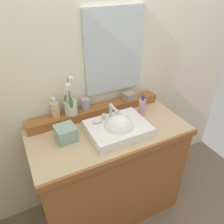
# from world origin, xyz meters

# --- Properties ---
(floor) EXTENTS (2.91, 3.74, 0.10)m
(floor) POSITION_xyz_m (0.00, 0.00, -0.05)
(floor) COLOR #73604F
(floor) RESTS_ON ground
(wall_back) EXTENTS (2.91, 0.20, 2.52)m
(wall_back) POSITION_xyz_m (0.00, 0.39, 1.26)
(wall_back) COLOR beige
(wall_back) RESTS_ON ground
(vanity_cabinet) EXTENTS (1.14, 0.58, 0.88)m
(vanity_cabinet) POSITION_xyz_m (0.00, -0.00, 0.44)
(vanity_cabinet) COLOR #975628
(vanity_cabinet) RESTS_ON ground
(back_ledge) EXTENTS (1.07, 0.10, 0.07)m
(back_ledge) POSITION_xyz_m (0.00, 0.22, 0.92)
(back_ledge) COLOR #975628
(back_ledge) RESTS_ON vanity_cabinet
(sink_basin) EXTENTS (0.42, 0.32, 0.26)m
(sink_basin) POSITION_xyz_m (0.05, -0.06, 0.91)
(sink_basin) COLOR white
(sink_basin) RESTS_ON vanity_cabinet
(soap_bar) EXTENTS (0.07, 0.04, 0.02)m
(soap_bar) POSITION_xyz_m (-0.07, 0.04, 0.96)
(soap_bar) COLOR silver
(soap_bar) RESTS_ON sink_basin
(potted_plant) EXTENTS (0.10, 0.10, 0.30)m
(potted_plant) POSITION_xyz_m (-0.20, 0.22, 1.02)
(potted_plant) COLOR silver
(potted_plant) RESTS_ON back_ledge
(soap_dispenser) EXTENTS (0.06, 0.06, 0.15)m
(soap_dispenser) POSITION_xyz_m (-0.31, 0.23, 1.01)
(soap_dispenser) COLOR #DBBC87
(soap_dispenser) RESTS_ON back_ledge
(tumbler_cup) EXTENTS (0.07, 0.07, 0.09)m
(tumbler_cup) POSITION_xyz_m (-0.08, 0.24, 0.99)
(tumbler_cup) COLOR #A1929C
(tumbler_cup) RESTS_ON back_ledge
(trinket_box) EXTENTS (0.11, 0.09, 0.06)m
(trinket_box) POSITION_xyz_m (0.29, 0.21, 0.98)
(trinket_box) COLOR gray
(trinket_box) RESTS_ON back_ledge
(lotion_bottle) EXTENTS (0.05, 0.06, 0.17)m
(lotion_bottle) POSITION_xyz_m (0.32, 0.06, 0.95)
(lotion_bottle) COLOR #CB96A2
(lotion_bottle) RESTS_ON vanity_cabinet
(tissue_box) EXTENTS (0.14, 0.14, 0.10)m
(tissue_box) POSITION_xyz_m (-0.30, 0.04, 0.93)
(tissue_box) COLOR #89A998
(tissue_box) RESTS_ON vanity_cabinet
(mirror) EXTENTS (0.47, 0.02, 0.63)m
(mirror) POSITION_xyz_m (0.19, 0.28, 1.34)
(mirror) COLOR silver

